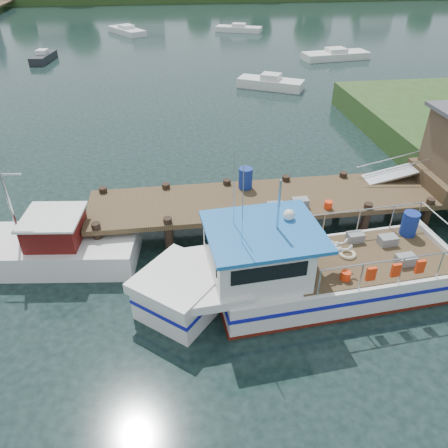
{
  "coord_description": "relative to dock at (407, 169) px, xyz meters",
  "views": [
    {
      "loc": [
        -2.76,
        -14.48,
        9.93
      ],
      "look_at": [
        -1.0,
        -1.5,
        1.3
      ],
      "focal_mm": 35.0,
      "sensor_mm": 36.0,
      "label": 1
    }
  ],
  "objects": [
    {
      "name": "ground_plane",
      "position": [
        -6.51,
        -0.01,
        -2.24
      ],
      "size": [
        160.0,
        160.0,
        0.0
      ],
      "primitive_type": "plane",
      "color": "black"
    },
    {
      "name": "dock",
      "position": [
        0.0,
        0.0,
        0.0
      ],
      "size": [
        16.6,
        3.0,
        4.78
      ],
      "color": "#493822",
      "rests_on": "ground"
    },
    {
      "name": "lobster_boat",
      "position": [
        -5.56,
        -4.07,
        -1.3
      ],
      "size": [
        10.9,
        3.85,
        5.17
      ],
      "rotation": [
        0.0,
        0.0,
        0.08
      ],
      "color": "silver",
      "rests_on": "ground"
    },
    {
      "name": "work_boat",
      "position": [
        -14.29,
        -1.13,
        -1.59
      ],
      "size": [
        7.88,
        3.13,
        4.12
      ],
      "rotation": [
        0.0,
        0.0,
        -0.12
      ],
      "color": "silver",
      "rests_on": "ground"
    },
    {
      "name": "moored_far",
      "position": [
        0.49,
        43.77,
        -1.89
      ],
      "size": [
        5.93,
        3.92,
        0.96
      ],
      "rotation": [
        0.0,
        0.0,
        -0.13
      ],
      "color": "silver",
      "rests_on": "ground"
    },
    {
      "name": "moored_b",
      "position": [
        -1.03,
        19.21,
        -1.83
      ],
      "size": [
        5.23,
        3.93,
        1.11
      ],
      "rotation": [
        0.0,
        0.0,
        0.11
      ],
      "color": "silver",
      "rests_on": "ground"
    },
    {
      "name": "moored_c",
      "position": [
        7.42,
        27.99,
        -1.87
      ],
      "size": [
        6.62,
        2.99,
        1.01
      ],
      "rotation": [
        0.0,
        0.0,
        -0.04
      ],
      "color": "silver",
      "rests_on": "ground"
    },
    {
      "name": "moored_d",
      "position": [
        -13.33,
        44.09,
        -1.86
      ],
      "size": [
        4.92,
        6.25,
        1.03
      ],
      "rotation": [
        0.0,
        0.0,
        0.03
      ],
      "color": "silver",
      "rests_on": "ground"
    },
    {
      "name": "moored_e",
      "position": [
        -20.46,
        30.7,
        -1.84
      ],
      "size": [
        1.94,
        4.09,
        1.09
      ],
      "rotation": [
        0.0,
        0.0,
        0.02
      ],
      "color": "black",
      "rests_on": "ground"
    }
  ]
}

